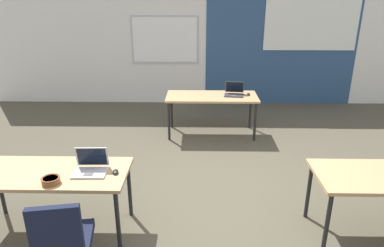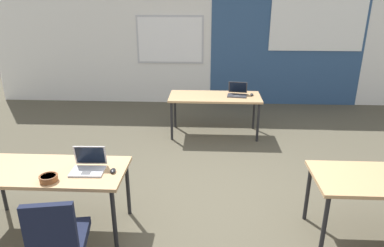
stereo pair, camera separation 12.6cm
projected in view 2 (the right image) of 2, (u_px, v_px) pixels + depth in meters
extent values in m
plane|color=#4C4738|center=(216.00, 201.00, 4.31)|extent=(24.00, 24.00, 0.00)
cube|color=silver|center=(215.00, 41.00, 7.74)|extent=(10.00, 0.20, 2.80)
cube|color=#2D4C75|center=(287.00, 42.00, 7.57)|extent=(3.32, 0.01, 2.80)
cube|color=#B7B7BC|center=(170.00, 40.00, 7.67)|extent=(1.48, 0.02, 1.04)
cube|color=white|center=(170.00, 40.00, 7.66)|extent=(1.40, 0.02, 0.96)
cube|color=white|center=(319.00, 17.00, 7.33)|extent=(2.00, 0.02, 1.42)
cube|color=tan|center=(48.00, 171.00, 3.59)|extent=(1.60, 0.70, 0.04)
cylinder|color=black|center=(114.00, 220.00, 3.40)|extent=(0.04, 0.04, 0.68)
cylinder|color=black|center=(2.00, 185.00, 4.03)|extent=(0.04, 0.04, 0.68)
cylinder|color=black|center=(128.00, 188.00, 3.96)|extent=(0.04, 0.04, 0.68)
cylinder|color=black|center=(324.00, 227.00, 3.30)|extent=(0.04, 0.04, 0.68)
cylinder|color=black|center=(308.00, 193.00, 3.86)|extent=(0.04, 0.04, 0.68)
cube|color=tan|center=(215.00, 97.00, 6.12)|extent=(1.60, 0.70, 0.04)
cylinder|color=black|center=(172.00, 121.00, 6.00)|extent=(0.04, 0.04, 0.68)
cylinder|color=black|center=(258.00, 123.00, 5.93)|extent=(0.04, 0.04, 0.68)
cylinder|color=black|center=(175.00, 110.00, 6.56)|extent=(0.04, 0.04, 0.68)
cylinder|color=black|center=(254.00, 111.00, 6.49)|extent=(0.04, 0.04, 0.68)
cube|color=#333338|center=(237.00, 96.00, 6.09)|extent=(0.36, 0.27, 0.02)
cube|color=#4C4C4F|center=(237.00, 96.00, 6.04)|extent=(0.10, 0.07, 0.00)
cube|color=#333338|center=(238.00, 87.00, 6.19)|extent=(0.34, 0.12, 0.21)
cube|color=black|center=(238.00, 87.00, 6.18)|extent=(0.30, 0.11, 0.18)
ellipsoid|color=black|center=(252.00, 95.00, 6.13)|extent=(0.06, 0.10, 0.03)
cube|color=#B7B7BC|center=(88.00, 171.00, 3.52)|extent=(0.34, 0.24, 0.02)
cube|color=#4C4C4F|center=(86.00, 173.00, 3.47)|extent=(0.09, 0.06, 0.00)
cube|color=#B7B7BC|center=(90.00, 155.00, 3.61)|extent=(0.33, 0.06, 0.22)
cube|color=black|center=(90.00, 155.00, 3.60)|extent=(0.30, 0.05, 0.19)
ellipsoid|color=black|center=(113.00, 171.00, 3.52)|extent=(0.07, 0.11, 0.03)
cube|color=black|center=(62.00, 237.00, 3.05)|extent=(0.51, 0.51, 0.08)
cube|color=black|center=(50.00, 230.00, 2.72)|extent=(0.40, 0.13, 0.46)
cylinder|color=brown|center=(49.00, 178.00, 3.35)|extent=(0.17, 0.17, 0.05)
torus|color=brown|center=(48.00, 176.00, 3.34)|extent=(0.18, 0.18, 0.02)
cylinder|color=gold|center=(48.00, 177.00, 3.34)|extent=(0.14, 0.14, 0.01)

